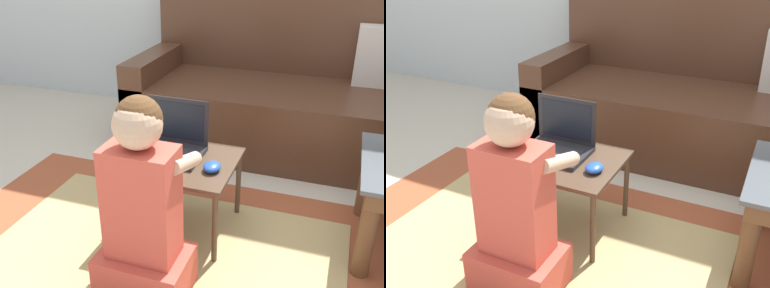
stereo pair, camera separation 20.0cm
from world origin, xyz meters
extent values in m
plane|color=beige|center=(0.00, 0.00, 0.00)|extent=(16.00, 16.00, 0.00)
cube|color=#9E4C2D|center=(-0.06, -0.07, 0.00)|extent=(2.12, 1.35, 0.01)
cube|color=tan|center=(-0.06, -0.07, 0.01)|extent=(1.52, 0.97, 0.00)
cube|color=#4C2D1E|center=(0.23, 1.22, 0.21)|extent=(1.89, 0.87, 0.42)
cube|color=#4C2D1E|center=(0.23, 1.56, 0.68)|extent=(1.89, 0.19, 0.53)
cube|color=#4C2D1E|center=(-0.64, 1.22, 0.28)|extent=(0.16, 0.87, 0.57)
cylinder|color=brown|center=(0.74, 0.09, 0.20)|extent=(0.07, 0.07, 0.40)
cylinder|color=brown|center=(0.74, 0.55, 0.20)|extent=(0.07, 0.07, 0.40)
cube|color=#4C3828|center=(-0.06, 0.15, 0.35)|extent=(0.49, 0.44, 0.02)
cylinder|color=#4C3828|center=(-0.28, -0.04, 0.17)|extent=(0.02, 0.02, 0.34)
cylinder|color=#4C3828|center=(0.16, -0.04, 0.17)|extent=(0.02, 0.02, 0.34)
cylinder|color=#4C3828|center=(-0.28, 0.35, 0.17)|extent=(0.02, 0.02, 0.34)
cylinder|color=#4C3828|center=(0.16, 0.35, 0.17)|extent=(0.02, 0.02, 0.34)
cube|color=#232328|center=(-0.13, 0.17, 0.37)|extent=(0.30, 0.23, 0.02)
cube|color=#28282D|center=(-0.13, 0.15, 0.38)|extent=(0.24, 0.14, 0.00)
cube|color=#232328|center=(-0.13, 0.28, 0.49)|extent=(0.30, 0.01, 0.22)
cube|color=black|center=(-0.13, 0.28, 0.49)|extent=(0.25, 0.00, 0.18)
ellipsoid|color=#234CB2|center=(0.10, 0.10, 0.38)|extent=(0.07, 0.09, 0.04)
cube|color=#CC4C3D|center=(-0.05, -0.29, 0.09)|extent=(0.34, 0.25, 0.18)
cube|color=#CC4C3D|center=(-0.05, -0.29, 0.40)|extent=(0.26, 0.16, 0.44)
sphere|color=tan|center=(-0.05, -0.29, 0.70)|extent=(0.17, 0.17, 0.17)
sphere|color=brown|center=(-0.05, -0.28, 0.72)|extent=(0.16, 0.16, 0.16)
cylinder|color=tan|center=(-0.17, -0.17, 0.53)|extent=(0.06, 0.25, 0.13)
cylinder|color=tan|center=(0.07, -0.17, 0.53)|extent=(0.06, 0.25, 0.13)
camera|label=1|loc=(0.58, -1.51, 1.28)|focal=42.00mm
camera|label=2|loc=(0.77, -1.43, 1.28)|focal=42.00mm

